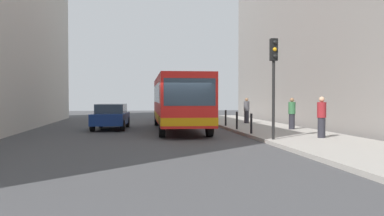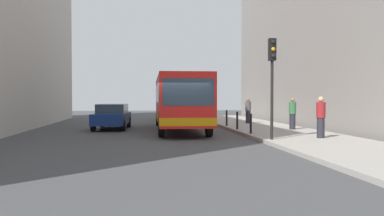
{
  "view_description": "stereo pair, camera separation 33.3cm",
  "coord_description": "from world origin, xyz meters",
  "px_view_note": "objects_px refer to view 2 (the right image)",
  "views": [
    {
      "loc": [
        -2.07,
        -17.76,
        1.85
      ],
      "look_at": [
        0.92,
        2.76,
        1.32
      ],
      "focal_mm": 37.28,
      "sensor_mm": 36.0,
      "label": 1
    },
    {
      "loc": [
        -1.74,
        -17.8,
        1.85
      ],
      "look_at": [
        0.92,
        2.76,
        1.32
      ],
      "focal_mm": 37.28,
      "sensor_mm": 36.0,
      "label": 2
    }
  ],
  "objects_px": {
    "car_beside_bus": "(112,116)",
    "car_behind_bus": "(175,110)",
    "pedestrian_far_sidewalk": "(248,111)",
    "pedestrian_near_signal": "(321,117)",
    "bollard_near": "(251,124)",
    "bollard_mid": "(237,120)",
    "bollard_far": "(227,118)",
    "bus": "(179,100)",
    "traffic_light": "(272,69)",
    "pedestrian_mid_sidewalk": "(292,114)"
  },
  "relations": [
    {
      "from": "car_beside_bus",
      "to": "traffic_light",
      "type": "relative_size",
      "value": 1.1
    },
    {
      "from": "car_beside_bus",
      "to": "bollard_mid",
      "type": "distance_m",
      "value": 7.42
    },
    {
      "from": "traffic_light",
      "to": "pedestrian_far_sidewalk",
      "type": "bearing_deg",
      "value": 79.86
    },
    {
      "from": "pedestrian_mid_sidewalk",
      "to": "bus",
      "type": "bearing_deg",
      "value": -128.25
    },
    {
      "from": "bollard_near",
      "to": "pedestrian_mid_sidewalk",
      "type": "bearing_deg",
      "value": 36.67
    },
    {
      "from": "bollard_near",
      "to": "bollard_far",
      "type": "relative_size",
      "value": 1.0
    },
    {
      "from": "bollard_far",
      "to": "bollard_mid",
      "type": "bearing_deg",
      "value": -90.0
    },
    {
      "from": "pedestrian_near_signal",
      "to": "bus",
      "type": "bearing_deg",
      "value": -52.46
    },
    {
      "from": "car_behind_bus",
      "to": "bollard_far",
      "type": "relative_size",
      "value": 4.69
    },
    {
      "from": "pedestrian_mid_sidewalk",
      "to": "pedestrian_far_sidewalk",
      "type": "bearing_deg",
      "value": 172.12
    },
    {
      "from": "car_beside_bus",
      "to": "traffic_light",
      "type": "height_order",
      "value": "traffic_light"
    },
    {
      "from": "bus",
      "to": "car_beside_bus",
      "type": "xyz_separation_m",
      "value": [
        -3.86,
        1.19,
        -0.94
      ]
    },
    {
      "from": "bus",
      "to": "bollard_mid",
      "type": "xyz_separation_m",
      "value": [
        3.0,
        -1.65,
        -1.1
      ]
    },
    {
      "from": "bus",
      "to": "pedestrian_near_signal",
      "type": "height_order",
      "value": "bus"
    },
    {
      "from": "traffic_light",
      "to": "bollard_mid",
      "type": "distance_m",
      "value": 5.93
    },
    {
      "from": "pedestrian_far_sidewalk",
      "to": "bollard_near",
      "type": "bearing_deg",
      "value": 178.84
    },
    {
      "from": "car_beside_bus",
      "to": "car_behind_bus",
      "type": "xyz_separation_m",
      "value": [
        4.57,
        9.89,
        0.0
      ]
    },
    {
      "from": "bollard_near",
      "to": "bollard_mid",
      "type": "height_order",
      "value": "same"
    },
    {
      "from": "pedestrian_near_signal",
      "to": "pedestrian_mid_sidewalk",
      "type": "relative_size",
      "value": 1.03
    },
    {
      "from": "bollard_mid",
      "to": "pedestrian_mid_sidewalk",
      "type": "relative_size",
      "value": 0.56
    },
    {
      "from": "bus",
      "to": "bollard_far",
      "type": "xyz_separation_m",
      "value": [
        3.0,
        1.02,
        -1.1
      ]
    },
    {
      "from": "car_behind_bus",
      "to": "pedestrian_far_sidewalk",
      "type": "distance_m",
      "value": 8.95
    },
    {
      "from": "bollard_near",
      "to": "bollard_mid",
      "type": "distance_m",
      "value": 2.67
    },
    {
      "from": "bollard_far",
      "to": "pedestrian_far_sidewalk",
      "type": "distance_m",
      "value": 2.93
    },
    {
      "from": "bollard_mid",
      "to": "pedestrian_near_signal",
      "type": "distance_m",
      "value": 5.61
    },
    {
      "from": "bus",
      "to": "pedestrian_far_sidewalk",
      "type": "distance_m",
      "value": 5.92
    },
    {
      "from": "pedestrian_near_signal",
      "to": "pedestrian_mid_sidewalk",
      "type": "xyz_separation_m",
      "value": [
        0.56,
        4.58,
        -0.03
      ]
    },
    {
      "from": "bollard_near",
      "to": "pedestrian_far_sidewalk",
      "type": "xyz_separation_m",
      "value": [
        1.94,
        7.51,
        0.37
      ]
    },
    {
      "from": "car_behind_bus",
      "to": "car_beside_bus",
      "type": "bearing_deg",
      "value": 67.14
    },
    {
      "from": "pedestrian_far_sidewalk",
      "to": "bus",
      "type": "bearing_deg",
      "value": 136.2
    },
    {
      "from": "bollard_near",
      "to": "pedestrian_far_sidewalk",
      "type": "relative_size",
      "value": 0.56
    },
    {
      "from": "bollard_mid",
      "to": "bollard_far",
      "type": "distance_m",
      "value": 2.67
    },
    {
      "from": "traffic_light",
      "to": "bollard_far",
      "type": "relative_size",
      "value": 4.32
    },
    {
      "from": "bus",
      "to": "bollard_far",
      "type": "height_order",
      "value": "bus"
    },
    {
      "from": "car_beside_bus",
      "to": "car_behind_bus",
      "type": "distance_m",
      "value": 10.89
    },
    {
      "from": "car_beside_bus",
      "to": "pedestrian_near_signal",
      "type": "xyz_separation_m",
      "value": [
        9.21,
        -7.91,
        0.24
      ]
    },
    {
      "from": "bus",
      "to": "bollard_near",
      "type": "relative_size",
      "value": 11.66
    },
    {
      "from": "bollard_far",
      "to": "car_beside_bus",
      "type": "bearing_deg",
      "value": 178.59
    },
    {
      "from": "bus",
      "to": "bollard_far",
      "type": "bearing_deg",
      "value": -159.77
    },
    {
      "from": "car_behind_bus",
      "to": "bollard_mid",
      "type": "relative_size",
      "value": 4.69
    },
    {
      "from": "pedestrian_mid_sidewalk",
      "to": "bollard_mid",
      "type": "bearing_deg",
      "value": -117.96
    },
    {
      "from": "pedestrian_far_sidewalk",
      "to": "pedestrian_near_signal",
      "type": "bearing_deg",
      "value": -164.26
    },
    {
      "from": "car_beside_bus",
      "to": "pedestrian_near_signal",
      "type": "height_order",
      "value": "pedestrian_near_signal"
    },
    {
      "from": "car_behind_bus",
      "to": "pedestrian_near_signal",
      "type": "xyz_separation_m",
      "value": [
        4.64,
        -17.8,
        0.24
      ]
    },
    {
      "from": "bollard_near",
      "to": "bollard_far",
      "type": "distance_m",
      "value": 5.34
    },
    {
      "from": "car_behind_bus",
      "to": "bollard_near",
      "type": "xyz_separation_m",
      "value": [
        2.28,
        -15.4,
        -0.16
      ]
    },
    {
      "from": "pedestrian_mid_sidewalk",
      "to": "pedestrian_near_signal",
      "type": "bearing_deg",
      "value": -25.32
    },
    {
      "from": "bus",
      "to": "bollard_near",
      "type": "bearing_deg",
      "value": 126.17
    },
    {
      "from": "car_behind_bus",
      "to": "pedestrian_mid_sidewalk",
      "type": "relative_size",
      "value": 2.62
    },
    {
      "from": "car_behind_bus",
      "to": "pedestrian_near_signal",
      "type": "bearing_deg",
      "value": 106.57
    }
  ]
}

